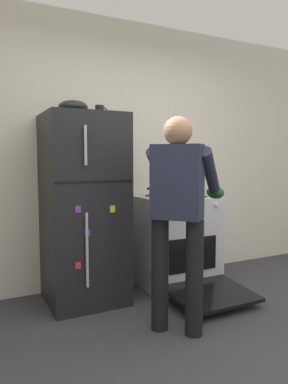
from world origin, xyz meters
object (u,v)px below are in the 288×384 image
refrigerator (84,209)px  coffee_mug (100,111)px  person_cook (179,204)px  pepper_mill (190,185)px  mixing_bowl (73,107)px  stove_range (176,241)px  red_pot (165,192)px

refrigerator → coffee_mug: (0.18, 0.05, 0.89)m
refrigerator → person_cook: (0.46, -0.88, 0.12)m
pepper_mill → mixing_bowl: size_ratio=0.70×
mixing_bowl → stove_range: bearing=-1.0°
person_cook → pepper_mill: 1.35m
stove_range → pepper_mill: pepper_mill is taller
refrigerator → pepper_mill: refrigerator is taller
stove_range → person_cook: size_ratio=0.77×
refrigerator → mixing_bowl: 0.91m
pepper_mill → mixing_bowl: bearing=-171.6°
refrigerator → pepper_mill: (1.27, 0.20, 0.17)m
pepper_mill → coffee_mug: bearing=-172.2°
mixing_bowl → coffee_mug: bearing=10.8°
person_cook → coffee_mug: 1.24m
refrigerator → coffee_mug: bearing=15.4°
person_cook → red_pot: 0.90m
stove_range → coffee_mug: (-0.79, 0.07, 1.29)m
stove_range → mixing_bowl: size_ratio=4.83×
red_pot → pepper_mill: size_ratio=2.13×
mixing_bowl → refrigerator: bearing=-0.2°
coffee_mug → red_pot: bearing=-9.0°
red_pot → coffee_mug: bearing=171.0°
refrigerator → coffee_mug: size_ratio=15.09×
red_pot → pepper_mill: bearing=28.5°
red_pot → coffee_mug: coffee_mug is taller
stove_range → red_pot: 0.55m
person_cook → coffee_mug: size_ratio=14.28×
red_pot → mixing_bowl: bearing=176.8°
coffee_mug → mixing_bowl: bearing=-169.2°
refrigerator → pepper_mill: 1.30m
stove_range → person_cook: person_cook is taller
person_cook → red_pot: size_ratio=4.21×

